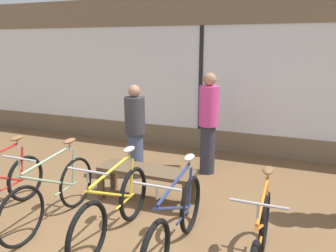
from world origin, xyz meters
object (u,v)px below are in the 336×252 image
at_px(bicycle_right, 176,223).
at_px(display_bench, 146,175).
at_px(bicycle_center, 114,209).
at_px(bicycle_far_right, 260,243).
at_px(customer_near_rack, 208,120).
at_px(bicycle_left, 53,194).
at_px(customer_by_window, 135,130).

xyz_separation_m(bicycle_right, display_bench, (-0.83, 1.04, 0.02)).
bearing_deg(bicycle_right, bicycle_center, 177.52).
bearing_deg(bicycle_far_right, bicycle_right, 178.98).
distance_m(bicycle_far_right, customer_near_rack, 2.78).
relative_size(bicycle_left, customer_by_window, 1.07).
bearing_deg(customer_by_window, bicycle_left, -99.64).
distance_m(bicycle_left, customer_near_rack, 2.81).
distance_m(bicycle_far_right, display_bench, 2.00).
bearing_deg(customer_near_rack, display_bench, -110.85).
bearing_deg(customer_near_rack, bicycle_far_right, -64.48).
xyz_separation_m(bicycle_left, customer_by_window, (0.29, 1.73, 0.43)).
distance_m(bicycle_center, customer_near_rack, 2.52).
relative_size(bicycle_left, display_bench, 1.22).
bearing_deg(customer_near_rack, customer_by_window, -149.57).
relative_size(bicycle_far_right, customer_near_rack, 0.95).
xyz_separation_m(bicycle_center, customer_near_rack, (0.48, 2.40, 0.58)).
bearing_deg(display_bench, bicycle_far_right, -31.69).
height_order(display_bench, customer_near_rack, customer_near_rack).
xyz_separation_m(bicycle_left, display_bench, (0.85, 0.97, 0.01)).
xyz_separation_m(bicycle_center, customer_by_window, (-0.61, 1.76, 0.45)).
distance_m(bicycle_right, display_bench, 1.33).
relative_size(bicycle_center, customer_near_rack, 0.96).
height_order(bicycle_center, bicycle_right, bicycle_center).
relative_size(bicycle_right, customer_by_window, 1.11).
height_order(bicycle_right, display_bench, bicycle_right).
height_order(bicycle_right, customer_by_window, customer_by_window).
bearing_deg(bicycle_center, bicycle_far_right, -1.71).
xyz_separation_m(customer_near_rack, customer_by_window, (-1.09, -0.64, -0.13)).
bearing_deg(bicycle_center, customer_by_window, 109.13).
bearing_deg(customer_by_window, customer_near_rack, 30.43).
bearing_deg(display_bench, bicycle_left, -131.14).
bearing_deg(bicycle_far_right, customer_near_rack, 115.52).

